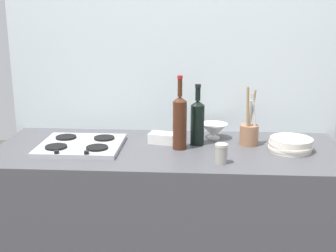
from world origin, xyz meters
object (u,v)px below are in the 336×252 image
Objects in this scene: wine_bottle_mid_left at (180,121)px; butter_dish at (163,138)px; mixing_bowl at (214,130)px; stovetop_hob at (81,145)px; plate_stack at (290,145)px; condiment_jar_front at (221,154)px; utensil_crock at (249,133)px; wine_bottle_leftmost at (197,121)px.

wine_bottle_mid_left reaches higher than butter_dish.
stovetop_hob is at bearing -162.87° from mixing_bowl.
condiment_jar_front reaches higher than plate_stack.
condiment_jar_front is (-0.36, -0.21, 0.01)m from plate_stack.
condiment_jar_front is at bearing -149.98° from plate_stack.
wine_bottle_mid_left is at bearing -132.25° from mixing_bowl.
condiment_jar_front is at bearing -86.99° from mixing_bowl.
stovetop_hob is 4.43× the size of condiment_jar_front.
utensil_crock is at bearing -0.29° from butter_dish.
mixing_bowl is at bearing 47.75° from wine_bottle_mid_left.
wine_bottle_leftmost is 3.44× the size of condiment_jar_front.
butter_dish is 0.45× the size of utensil_crock.
wine_bottle_leftmost is 0.85× the size of wine_bottle_mid_left.
wine_bottle_mid_left is 0.39m from utensil_crock.
stovetop_hob is 0.74m from condiment_jar_front.
wine_bottle_leftmost is 0.28m from utensil_crock.
stovetop_hob is at bearing -179.26° from plate_stack.
utensil_crock is 0.34m from condiment_jar_front.
condiment_jar_front is at bearing -118.07° from utensil_crock.
stovetop_hob is at bearing -170.61° from wine_bottle_leftmost.
condiment_jar_front is (-0.16, -0.30, -0.02)m from utensil_crock.
utensil_crock is (0.36, 0.09, -0.08)m from wine_bottle_mid_left.
wine_bottle_mid_left is at bearing -45.73° from butter_dish.
plate_stack is 2.35× the size of condiment_jar_front.
condiment_jar_front is at bearing -15.17° from stovetop_hob.
stovetop_hob is 0.89m from utensil_crock.
butter_dish is at bearing 134.31° from condiment_jar_front.
butter_dish is at bearing 134.27° from wine_bottle_mid_left.
wine_bottle_mid_left reaches higher than utensil_crock.
butter_dish is at bearing 14.89° from stovetop_hob.
condiment_jar_front is (0.11, -0.29, -0.08)m from wine_bottle_leftmost.
mixing_bowl is (0.69, 0.21, 0.03)m from stovetop_hob.
wine_bottle_leftmost reaches higher than condiment_jar_front.
utensil_crock is at bearing -29.88° from mixing_bowl.
butter_dish is (-0.28, -0.10, -0.02)m from mixing_bowl.
utensil_crock reaches higher than condiment_jar_front.
utensil_crock is (0.88, 0.11, 0.05)m from stovetop_hob.
wine_bottle_mid_left is 0.31m from condiment_jar_front.
stovetop_hob is 1.10× the size of wine_bottle_mid_left.
mixing_bowl reaches higher than butter_dish.
plate_stack reaches higher than stovetop_hob.
butter_dish is at bearing 171.59° from plate_stack.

